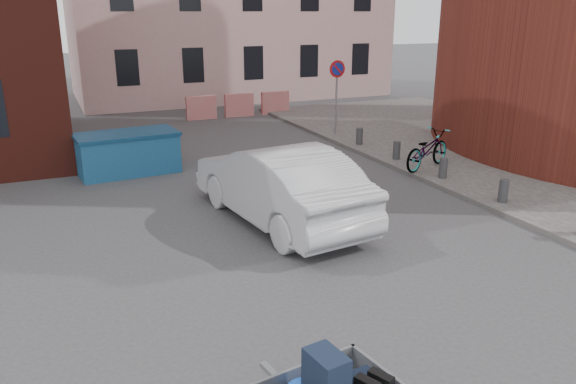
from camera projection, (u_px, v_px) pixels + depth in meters
name	position (u px, v px, depth m)	size (l,w,h in m)	color
ground	(290.00, 272.00, 9.93)	(120.00, 120.00, 0.00)	#38383A
sidewalk	(535.00, 160.00, 17.21)	(9.00, 24.00, 0.12)	#474442
no_parking_sign	(337.00, 82.00, 19.86)	(0.60, 0.09, 2.65)	gray
bollards	(443.00, 168.00, 15.06)	(0.22, 9.02, 0.55)	#3A3A3D
barriers	(239.00, 105.00, 24.45)	(4.70, 0.18, 1.00)	red
dumpster	(128.00, 153.00, 15.87)	(2.90, 1.69, 1.17)	#1C5788
silver_car	(279.00, 184.00, 12.13)	(1.80, 5.16, 1.70)	silver
bicycle	(427.00, 150.00, 15.92)	(0.72, 2.05, 1.08)	black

